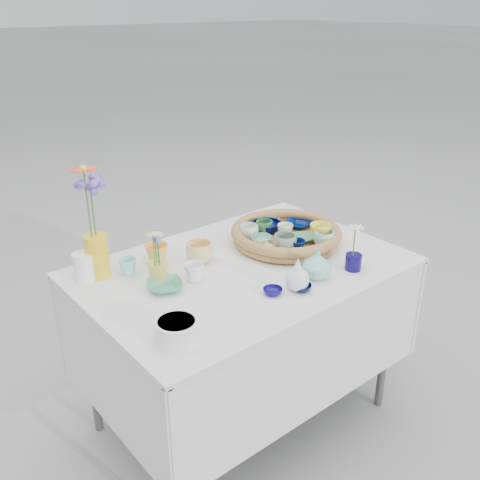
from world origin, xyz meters
TOP-DOWN VIEW (x-y plane):
  - ground at (0.00, 0.00)m, footprint 80.00×80.00m
  - display_table at (0.00, 0.00)m, footprint 1.26×0.86m
  - wicker_tray at (0.28, 0.05)m, footprint 0.47×0.47m
  - tray_ceramic_0 at (0.28, 0.17)m, footprint 0.16×0.16m
  - tray_ceramic_1 at (0.42, 0.11)m, footprint 0.14×0.14m
  - tray_ceramic_2 at (0.37, -0.06)m, footprint 0.12×0.12m
  - tray_ceramic_3 at (0.32, -0.01)m, footprint 0.13×0.13m
  - tray_ceramic_4 at (0.19, -0.04)m, footprint 0.10×0.10m
  - tray_ceramic_5 at (0.17, 0.09)m, footprint 0.10×0.10m
  - tray_ceramic_6 at (0.16, 0.16)m, footprint 0.11×0.11m
  - tray_ceramic_7 at (0.29, 0.06)m, footprint 0.07×0.07m
  - tray_ceramic_8 at (0.35, 0.23)m, footprint 0.10×0.10m
  - tray_ceramic_9 at (0.22, -0.08)m, footprint 0.08×0.08m
  - tray_ceramic_10 at (0.12, 0.03)m, footprint 0.10×0.10m
  - tray_ceramic_11 at (0.35, -0.10)m, footprint 0.11×0.11m
  - tray_ceramic_12 at (0.25, 0.16)m, footprint 0.10×0.10m
  - loose_ceramic_0 at (-0.25, 0.23)m, footprint 0.11×0.11m
  - loose_ceramic_1 at (-0.12, 0.13)m, footprint 0.14×0.14m
  - loose_ceramic_2 at (-0.34, 0.03)m, footprint 0.17×0.17m
  - loose_ceramic_3 at (-0.22, 0.02)m, footprint 0.10×0.10m
  - loose_ceramic_4 at (-0.06, -0.24)m, footprint 0.09×0.09m
  - loose_ceramic_5 at (-0.39, 0.23)m, footprint 0.08×0.08m
  - loose_ceramic_6 at (0.04, -0.28)m, footprint 0.08×0.08m
  - fluted_bowl at (-0.48, -0.27)m, footprint 0.16×0.16m
  - bud_vase_paleblue at (0.03, -0.27)m, footprint 0.10×0.10m
  - bud_vase_seafoam at (0.15, -0.25)m, footprint 0.14×0.14m
  - bud_vase_cobalt at (0.31, -0.29)m, footprint 0.07×0.07m
  - single_daisy at (0.30, -0.30)m, footprint 0.10×0.10m
  - tall_vase_yellow at (-0.48, 0.28)m, footprint 0.10×0.10m
  - gerbera at (-0.49, 0.28)m, footprint 0.12×0.12m
  - hydrangea at (-0.47, 0.29)m, footprint 0.09×0.09m
  - white_pitcher at (-0.53, 0.29)m, footprint 0.13×0.12m
  - daisy_cup at (-0.32, 0.11)m, footprint 0.09×0.09m
  - daisy_posy at (-0.34, 0.10)m, footprint 0.10×0.10m

SIDE VIEW (x-z plane):
  - ground at x=0.00m, z-range 0.00..0.00m
  - display_table at x=0.00m, z-range -0.38..0.38m
  - loose_ceramic_4 at x=-0.06m, z-range 0.77..0.79m
  - loose_ceramic_6 at x=0.04m, z-range 0.77..0.79m
  - loose_ceramic_2 at x=-0.34m, z-range 0.77..0.80m
  - tray_ceramic_10 at x=0.12m, z-range 0.78..0.81m
  - tray_ceramic_3 at x=0.32m, z-range 0.78..0.81m
  - tray_ceramic_8 at x=0.35m, z-range 0.78..0.81m
  - loose_ceramic_5 at x=-0.39m, z-range 0.77..0.83m
  - bud_vase_cobalt at x=0.31m, z-range 0.77..0.83m
  - tray_ceramic_1 at x=0.42m, z-range 0.78..0.81m
  - tray_ceramic_5 at x=0.17m, z-range 0.78..0.81m
  - loose_ceramic_3 at x=-0.22m, z-range 0.77..0.83m
  - fluted_bowl at x=-0.48m, z-range 0.77..0.84m
  - daisy_cup at x=-0.32m, z-range 0.77..0.84m
  - tray_ceramic_0 at x=0.28m, z-range 0.78..0.82m
  - wicker_tray at x=0.28m, z-range 0.77..0.84m
  - loose_ceramic_0 at x=-0.25m, z-range 0.77..0.85m
  - loose_ceramic_1 at x=-0.12m, z-range 0.77..0.85m
  - tray_ceramic_9 at x=0.22m, z-range 0.78..0.84m
  - tray_ceramic_12 at x=0.25m, z-range 0.78..0.84m
  - tray_ceramic_7 at x=0.29m, z-range 0.78..0.85m
  - tray_ceramic_6 at x=0.16m, z-range 0.78..0.85m
  - tray_ceramic_11 at x=0.35m, z-range 0.78..0.85m
  - white_pitcher at x=-0.53m, z-range 0.77..0.87m
  - tray_ceramic_4 at x=0.19m, z-range 0.78..0.86m
  - bud_vase_seafoam at x=0.15m, z-range 0.77..0.88m
  - tray_ceramic_2 at x=0.37m, z-range 0.78..0.87m
  - bud_vase_paleblue at x=0.03m, z-range 0.77..0.90m
  - tall_vase_yellow at x=-0.48m, z-range 0.77..0.93m
  - single_daisy at x=0.30m, z-range 0.82..0.96m
  - daisy_posy at x=-0.34m, z-range 0.84..0.98m
  - hydrangea at x=-0.47m, z-range 0.89..1.16m
  - gerbera at x=-0.49m, z-range 0.92..1.20m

